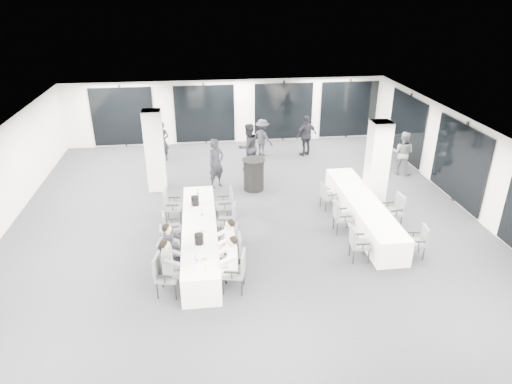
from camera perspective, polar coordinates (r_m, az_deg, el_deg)
room at (r=14.00m, az=1.97°, el=2.90°), size 14.04×16.04×2.84m
column_left at (r=15.87m, az=-12.55°, el=5.04°), size 0.60×0.60×2.80m
column_right at (r=14.77m, az=14.87°, el=3.29°), size 0.60×0.60×2.80m
banquet_table_main at (r=12.39m, az=-7.02°, el=-5.60°), size 0.90×5.00×0.75m
banquet_table_side at (r=14.01m, az=13.14°, el=-2.32°), size 0.90×5.00×0.75m
cocktail_table at (r=15.74m, az=-0.29°, el=2.22°), size 0.80×0.80×1.12m
chair_main_left_near at (r=10.77m, az=-11.45°, el=-9.84°), size 0.60×0.64×1.01m
chair_main_left_second at (r=11.40m, az=-11.21°, el=-7.89°), size 0.56×0.60×0.95m
chair_main_left_mid at (r=12.00m, az=-11.03°, el=-6.08°), size 0.51×0.56×0.95m
chair_main_left_fourth at (r=12.77m, az=-10.82°, el=-4.16°), size 0.52×0.56×0.91m
chair_main_left_far at (r=13.85m, az=-10.64°, el=-1.47°), size 0.54×0.60×1.01m
chair_main_right_near at (r=10.68m, az=-2.37°, el=-9.57°), size 0.61×0.64×1.02m
chair_main_right_second at (r=11.38m, az=-2.75°, el=-7.35°), size 0.50×0.56×0.98m
chair_main_right_mid at (r=12.01m, az=-3.07°, el=-5.77°), size 0.53×0.56×0.89m
chair_main_right_fourth at (r=12.83m, az=-3.37°, el=-3.32°), size 0.60×0.63×1.00m
chair_main_right_far at (r=13.76m, az=-3.68°, el=-1.27°), size 0.53×0.59×1.00m
chair_side_left_near at (r=12.06m, az=12.52°, el=-6.08°), size 0.51×0.56×0.94m
chair_side_left_mid at (r=13.27m, az=10.50°, el=-2.84°), size 0.50×0.55×0.95m
chair_side_left_far at (r=14.58m, az=8.82°, el=-0.31°), size 0.52×0.55×0.87m
chair_side_right_near at (r=12.67m, az=19.71°, el=-5.60°), size 0.51×0.55×0.89m
chair_side_right_mid at (r=13.92m, az=16.98°, el=-2.02°), size 0.56×0.61×1.02m
chair_side_right_far at (r=15.12m, az=14.84°, el=0.22°), size 0.52×0.56×0.93m
seated_guest_a at (r=10.61m, az=-10.65°, el=-8.80°), size 0.50×0.38×1.44m
seated_guest_b at (r=11.23m, az=-10.48°, el=-6.73°), size 0.50×0.38×1.44m
seated_guest_c at (r=10.55m, az=-3.33°, el=-8.55°), size 0.50×0.38×1.44m
seated_guest_d at (r=11.24m, az=-3.64°, el=-6.29°), size 0.50×0.38×1.44m
standing_guest_a at (r=15.86m, az=-5.01°, el=3.97°), size 0.93×0.90×1.99m
standing_guest_b at (r=17.37m, az=-0.99°, el=6.04°), size 1.15×1.00×2.04m
standing_guest_c at (r=18.86m, az=0.80°, el=7.10°), size 1.20×1.22×1.75m
standing_guest_d at (r=18.96m, az=6.32°, el=7.36°), size 1.31×1.07×1.94m
standing_guest_e at (r=18.16m, az=14.76°, el=5.86°), size 0.60×0.95×1.92m
standing_guest_g at (r=18.74m, az=-11.66°, el=6.53°), size 0.78×0.70×1.79m
standing_guest_h at (r=17.83m, az=17.90°, el=5.00°), size 1.04×0.97×1.85m
ice_bucket_near at (r=11.31m, az=-7.14°, el=-5.85°), size 0.23×0.23×0.26m
ice_bucket_far at (r=13.22m, az=-7.62°, el=-1.11°), size 0.23×0.23×0.26m
water_bottle_a at (r=10.62m, az=-7.41°, el=-8.30°), size 0.06×0.06×0.20m
water_bottle_b at (r=12.54m, az=-6.75°, el=-2.67°), size 0.07×0.07×0.22m
water_bottle_c at (r=13.77m, az=-7.29°, el=-0.11°), size 0.07×0.07×0.21m
plate_a at (r=10.81m, az=-7.45°, el=-8.18°), size 0.19×0.19×0.03m
plate_b at (r=10.74m, az=-6.49°, el=-8.37°), size 0.21×0.21×0.03m
plate_c at (r=11.85m, az=-6.76°, el=-4.94°), size 0.21×0.21×0.03m
wine_glass at (r=10.27m, az=-6.35°, el=-9.25°), size 0.07×0.07×0.18m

